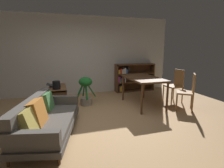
% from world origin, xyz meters
% --- Properties ---
extents(ground_plane, '(8.16, 8.16, 0.00)m').
position_xyz_m(ground_plane, '(0.00, 0.00, 0.00)').
color(ground_plane, tan).
extents(back_wall_panel, '(6.80, 0.10, 2.70)m').
position_xyz_m(back_wall_panel, '(0.00, 2.70, 1.35)').
color(back_wall_panel, silver).
rests_on(back_wall_panel, ground_plane).
extents(fabric_couch, '(1.24, 2.06, 0.75)m').
position_xyz_m(fabric_couch, '(-0.99, -0.28, 0.34)').
color(fabric_couch, '#56351E').
rests_on(fabric_couch, ground_plane).
extents(media_console, '(0.45, 1.01, 0.56)m').
position_xyz_m(media_console, '(-0.74, 1.43, 0.28)').
color(media_console, brown).
rests_on(media_console, ground_plane).
extents(open_laptop, '(0.39, 0.31, 0.08)m').
position_xyz_m(open_laptop, '(-0.81, 1.55, 0.58)').
color(open_laptop, '#333338').
rests_on(open_laptop, media_console).
extents(desk_speaker, '(0.20, 0.20, 0.21)m').
position_xyz_m(desk_speaker, '(-0.76, 1.17, 0.66)').
color(desk_speaker, black).
rests_on(desk_speaker, media_console).
extents(potted_floor_plant, '(0.60, 0.52, 0.82)m').
position_xyz_m(potted_floor_plant, '(0.02, 1.30, 0.49)').
color(potted_floor_plant, '#9E9389').
rests_on(potted_floor_plant, ground_plane).
extents(dining_table, '(0.82, 1.39, 0.81)m').
position_xyz_m(dining_table, '(1.58, 0.81, 0.73)').
color(dining_table, '#56351E').
rests_on(dining_table, ground_plane).
extents(dining_chair_near, '(0.44, 0.46, 0.98)m').
position_xyz_m(dining_chair_near, '(2.69, 0.86, 0.55)').
color(dining_chair_near, olive).
rests_on(dining_chair_near, ground_plane).
extents(dining_chair_far, '(0.57, 0.57, 0.98)m').
position_xyz_m(dining_chair_far, '(2.52, 0.09, 0.54)').
color(dining_chair_far, olive).
rests_on(dining_chair_far, ground_plane).
extents(bookshelf, '(1.51, 0.35, 1.03)m').
position_xyz_m(bookshelf, '(1.96, 2.50, 0.52)').
color(bookshelf, '#56351E').
rests_on(bookshelf, ground_plane).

